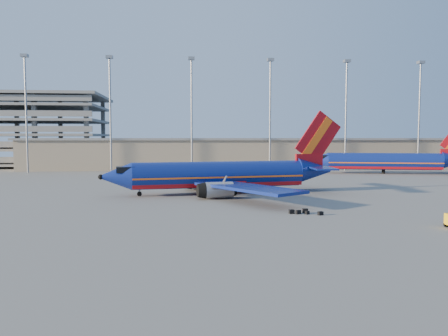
{
  "coord_description": "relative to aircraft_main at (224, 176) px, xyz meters",
  "views": [
    {
      "loc": [
        -7.44,
        -64.36,
        8.64
      ],
      "look_at": [
        -1.09,
        1.76,
        4.0
      ],
      "focal_mm": 35.0,
      "sensor_mm": 36.0,
      "label": 1
    }
  ],
  "objects": [
    {
      "name": "ground",
      "position": [
        0.96,
        -2.51,
        -2.78
      ],
      "size": [
        220.0,
        220.0,
        0.0
      ],
      "primitive_type": "plane",
      "color": "slate",
      "rests_on": "ground"
    },
    {
      "name": "luggage_pile",
      "position": [
        7.19,
        -19.07,
        -2.55
      ],
      "size": [
        3.63,
        1.86,
        0.53
      ],
      "color": "black",
      "rests_on": "ground"
    },
    {
      "name": "aircraft_main",
      "position": [
        0.0,
        0.0,
        0.0
      ],
      "size": [
        38.27,
        36.55,
        13.01
      ],
      "rotation": [
        0.0,
        0.0,
        0.15
      ],
      "color": "navy",
      "rests_on": "ground"
    },
    {
      "name": "parking_garage",
      "position": [
        -61.04,
        71.54,
        8.95
      ],
      "size": [
        62.0,
        32.0,
        21.4
      ],
      "color": "slate",
      "rests_on": "ground"
    },
    {
      "name": "light_mast_row",
      "position": [
        5.96,
        43.49,
        14.77
      ],
      "size": [
        101.6,
        1.6,
        28.65
      ],
      "color": "gray",
      "rests_on": "ground"
    },
    {
      "name": "terminal_building",
      "position": [
        10.96,
        55.49,
        1.54
      ],
      "size": [
        122.0,
        16.0,
        8.5
      ],
      "color": "gray",
      "rests_on": "ground"
    },
    {
      "name": "aircraft_second",
      "position": [
        42.59,
        33.11,
        0.19
      ],
      "size": [
        37.63,
        17.3,
        12.95
      ],
      "rotation": [
        0.0,
        0.0,
        -0.24
      ],
      "color": "navy",
      "rests_on": "ground"
    }
  ]
}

